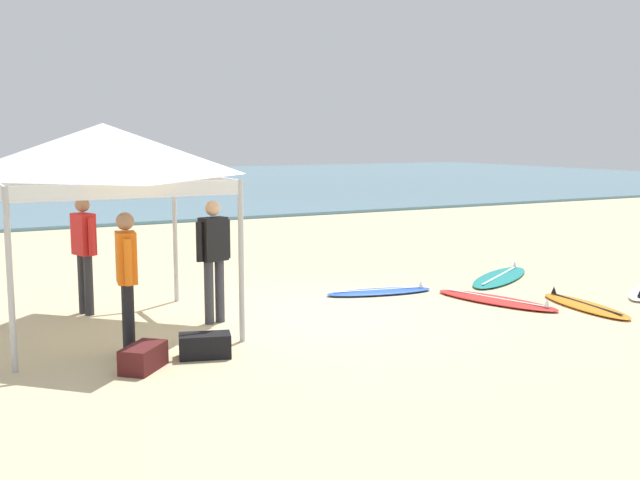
{
  "coord_description": "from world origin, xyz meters",
  "views": [
    {
      "loc": [
        -5.08,
        -9.56,
        2.59
      ],
      "look_at": [
        0.41,
        0.71,
        1.0
      ],
      "focal_mm": 43.03,
      "sensor_mm": 36.0,
      "label": 1
    }
  ],
  "objects_px": {
    "surfboard_red": "(496,300)",
    "gear_bag_near_tent": "(205,346)",
    "surfboard_orange": "(585,305)",
    "person_black": "(214,253)",
    "canopy_tent": "(103,151)",
    "gear_bag_by_pole": "(143,358)",
    "surfboard_blue": "(380,291)",
    "person_red": "(84,247)",
    "person_orange": "(127,274)",
    "surfboard_teal": "(500,277)"
  },
  "relations": [
    {
      "from": "canopy_tent",
      "to": "surfboard_blue",
      "type": "relative_size",
      "value": 1.5
    },
    {
      "from": "person_red",
      "to": "person_black",
      "type": "bearing_deg",
      "value": -43.35
    },
    {
      "from": "person_red",
      "to": "gear_bag_near_tent",
      "type": "bearing_deg",
      "value": -75.0
    },
    {
      "from": "person_red",
      "to": "person_orange",
      "type": "xyz_separation_m",
      "value": [
        0.01,
        -2.43,
        0.0
      ]
    },
    {
      "from": "surfboard_orange",
      "to": "gear_bag_near_tent",
      "type": "relative_size",
      "value": 3.24
    },
    {
      "from": "surfboard_blue",
      "to": "person_black",
      "type": "height_order",
      "value": "person_black"
    },
    {
      "from": "canopy_tent",
      "to": "person_black",
      "type": "height_order",
      "value": "canopy_tent"
    },
    {
      "from": "canopy_tent",
      "to": "surfboard_orange",
      "type": "xyz_separation_m",
      "value": [
        6.66,
        -2.03,
        -2.35
      ]
    },
    {
      "from": "surfboard_red",
      "to": "gear_bag_near_tent",
      "type": "distance_m",
      "value": 5.09
    },
    {
      "from": "canopy_tent",
      "to": "gear_bag_by_pole",
      "type": "distance_m",
      "value": 2.97
    },
    {
      "from": "surfboard_blue",
      "to": "person_red",
      "type": "relative_size",
      "value": 1.1
    },
    {
      "from": "surfboard_orange",
      "to": "person_black",
      "type": "distance_m",
      "value": 5.64
    },
    {
      "from": "gear_bag_near_tent",
      "to": "person_red",
      "type": "bearing_deg",
      "value": 105.0
    },
    {
      "from": "person_black",
      "to": "gear_bag_near_tent",
      "type": "relative_size",
      "value": 2.85
    },
    {
      "from": "canopy_tent",
      "to": "gear_bag_by_pole",
      "type": "xyz_separation_m",
      "value": [
        -0.08,
        -1.94,
        -2.25
      ]
    },
    {
      "from": "person_orange",
      "to": "person_black",
      "type": "distance_m",
      "value": 1.79
    },
    {
      "from": "surfboard_red",
      "to": "person_orange",
      "type": "xyz_separation_m",
      "value": [
        -5.81,
        -0.21,
        0.95
      ]
    },
    {
      "from": "canopy_tent",
      "to": "surfboard_teal",
      "type": "height_order",
      "value": "canopy_tent"
    },
    {
      "from": "canopy_tent",
      "to": "surfboard_red",
      "type": "distance_m",
      "value": 6.3
    },
    {
      "from": "surfboard_teal",
      "to": "gear_bag_by_pole",
      "type": "bearing_deg",
      "value": -162.06
    },
    {
      "from": "gear_bag_near_tent",
      "to": "gear_bag_by_pole",
      "type": "bearing_deg",
      "value": -169.44
    },
    {
      "from": "canopy_tent",
      "to": "person_orange",
      "type": "height_order",
      "value": "canopy_tent"
    },
    {
      "from": "surfboard_teal",
      "to": "person_black",
      "type": "height_order",
      "value": "person_black"
    },
    {
      "from": "surfboard_red",
      "to": "surfboard_orange",
      "type": "relative_size",
      "value": 1.14
    },
    {
      "from": "surfboard_teal",
      "to": "surfboard_blue",
      "type": "bearing_deg",
      "value": -178.35
    },
    {
      "from": "surfboard_orange",
      "to": "gear_bag_near_tent",
      "type": "xyz_separation_m",
      "value": [
        -5.96,
        0.24,
        0.1
      ]
    },
    {
      "from": "surfboard_orange",
      "to": "gear_bag_by_pole",
      "type": "relative_size",
      "value": 3.24
    },
    {
      "from": "person_black",
      "to": "gear_bag_by_pole",
      "type": "distance_m",
      "value": 2.37
    },
    {
      "from": "person_red",
      "to": "person_orange",
      "type": "bearing_deg",
      "value": -89.81
    },
    {
      "from": "surfboard_red",
      "to": "person_red",
      "type": "height_order",
      "value": "person_red"
    },
    {
      "from": "surfboard_red",
      "to": "surfboard_blue",
      "type": "relative_size",
      "value": 1.18
    },
    {
      "from": "surfboard_red",
      "to": "gear_bag_by_pole",
      "type": "xyz_separation_m",
      "value": [
        -5.81,
        -0.84,
        0.1
      ]
    },
    {
      "from": "surfboard_orange",
      "to": "gear_bag_by_pole",
      "type": "bearing_deg",
      "value": 179.16
    },
    {
      "from": "surfboard_blue",
      "to": "person_black",
      "type": "relative_size",
      "value": 1.1
    },
    {
      "from": "canopy_tent",
      "to": "person_black",
      "type": "relative_size",
      "value": 1.65
    },
    {
      "from": "surfboard_teal",
      "to": "person_red",
      "type": "bearing_deg",
      "value": 174.28
    },
    {
      "from": "surfboard_orange",
      "to": "surfboard_teal",
      "type": "height_order",
      "value": "same"
    },
    {
      "from": "surfboard_blue",
      "to": "surfboard_orange",
      "type": "distance_m",
      "value": 3.2
    },
    {
      "from": "surfboard_red",
      "to": "person_orange",
      "type": "distance_m",
      "value": 5.89
    },
    {
      "from": "surfboard_orange",
      "to": "surfboard_teal",
      "type": "xyz_separation_m",
      "value": [
        0.47,
        2.43,
        -0.0
      ]
    },
    {
      "from": "gear_bag_near_tent",
      "to": "surfboard_teal",
      "type": "bearing_deg",
      "value": 18.79
    },
    {
      "from": "gear_bag_by_pole",
      "to": "person_black",
      "type": "bearing_deg",
      "value": 48.77
    },
    {
      "from": "gear_bag_near_tent",
      "to": "person_orange",
      "type": "bearing_deg",
      "value": 148.13
    },
    {
      "from": "surfboard_blue",
      "to": "canopy_tent",
      "type": "bearing_deg",
      "value": -175.95
    },
    {
      "from": "surfboard_red",
      "to": "canopy_tent",
      "type": "bearing_deg",
      "value": 169.13
    },
    {
      "from": "person_red",
      "to": "person_orange",
      "type": "distance_m",
      "value": 2.43
    },
    {
      "from": "canopy_tent",
      "to": "gear_bag_by_pole",
      "type": "bearing_deg",
      "value": -92.22
    },
    {
      "from": "person_red",
      "to": "canopy_tent",
      "type": "bearing_deg",
      "value": -85.76
    },
    {
      "from": "surfboard_blue",
      "to": "gear_bag_near_tent",
      "type": "bearing_deg",
      "value": -150.88
    },
    {
      "from": "gear_bag_near_tent",
      "to": "canopy_tent",
      "type": "bearing_deg",
      "value": 111.23
    }
  ]
}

